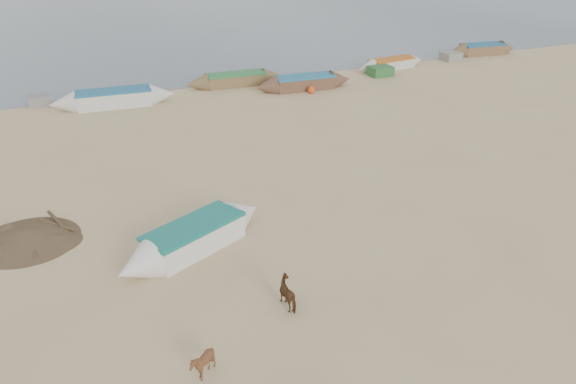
% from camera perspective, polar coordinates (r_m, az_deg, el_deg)
% --- Properties ---
extents(ground, '(140.00, 140.00, 0.00)m').
position_cam_1_polar(ground, '(16.93, 5.69, -8.47)').
color(ground, tan).
rests_on(ground, ground).
extents(calf_front, '(0.75, 0.68, 0.78)m').
position_cam_1_polar(calf_front, '(13.56, -8.68, -16.85)').
color(calf_front, brown).
rests_on(calf_front, ground).
extents(calf_right, '(0.99, 1.04, 0.81)m').
position_cam_1_polar(calf_right, '(15.47, 0.28, -10.21)').
color(calf_right, '#55341B').
rests_on(calf_right, ground).
extents(near_canoe, '(5.68, 3.51, 0.90)m').
position_cam_1_polar(near_canoe, '(18.14, -9.49, -4.48)').
color(near_canoe, white).
rests_on(near_canoe, ground).
extents(debris_pile, '(3.71, 3.71, 0.44)m').
position_cam_1_polar(debris_pile, '(20.31, -25.02, -4.02)').
color(debris_pile, brown).
rests_on(debris_pile, ground).
extents(waterline_canoes, '(55.32, 5.04, 0.96)m').
position_cam_1_polar(waterline_canoes, '(34.61, -9.09, 10.40)').
color(waterline_canoes, brown).
rests_on(waterline_canoes, ground).
extents(beach_clutter, '(45.33, 5.28, 0.64)m').
position_cam_1_polar(beach_clutter, '(34.95, -5.72, 10.53)').
color(beach_clutter, '#2D643A').
rests_on(beach_clutter, ground).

